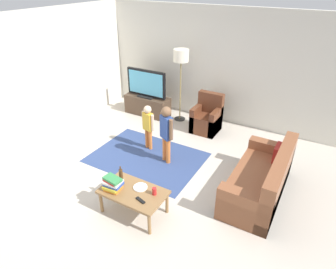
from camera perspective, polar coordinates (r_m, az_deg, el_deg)
ground at (r=5.39m, az=-3.24°, el=-8.76°), size 7.80×7.80×0.00m
wall_back at (r=7.21m, az=9.88°, el=13.08°), size 6.00×0.12×2.70m
wall_left at (r=6.72m, az=-25.89°, el=9.37°), size 0.12×6.00×2.70m
area_rug at (r=5.97m, az=-4.20°, el=-4.51°), size 2.20×1.60×0.01m
tv_stand at (r=7.69m, az=-4.05°, el=5.72°), size 1.20×0.44×0.50m
tv at (r=7.45m, az=-4.30°, el=9.92°), size 1.10×0.28×0.71m
couch at (r=5.11m, az=18.21°, el=-8.79°), size 0.80×1.80×0.86m
armchair at (r=6.90m, az=7.70°, el=3.10°), size 0.60×0.60×0.90m
floor_lamp at (r=6.95m, az=2.58°, el=14.54°), size 0.36×0.36×1.78m
child_near_tv at (r=5.99m, az=-3.95°, el=2.19°), size 0.33×0.16×0.99m
child_center at (r=5.48m, az=-0.33°, el=0.94°), size 0.36×0.24×1.19m
coffee_table at (r=4.54m, az=-6.84°, el=-11.46°), size 1.00×0.60×0.42m
book_stack at (r=4.52m, az=-10.83°, el=-9.48°), size 0.31×0.25×0.22m
bottle at (r=4.65m, az=-9.25°, el=-7.92°), size 0.06×0.06×0.29m
tv_remote at (r=4.33m, az=-5.44°, el=-12.76°), size 0.18×0.09×0.02m
soda_can at (r=4.39m, az=-2.71°, el=-11.09°), size 0.07×0.07×0.12m
plate at (r=4.55m, az=-5.47°, el=-10.30°), size 0.22×0.22×0.02m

